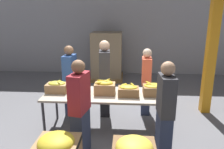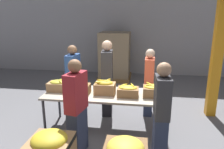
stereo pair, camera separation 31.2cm
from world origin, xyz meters
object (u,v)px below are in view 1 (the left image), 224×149
object	(u,v)px
sorting_table	(105,96)
volunteer_1	(80,109)
volunteer_4	(146,82)
banana_box_4	(154,89)
volunteer_0	(70,81)
pallet_stack_0	(107,56)
banana_box_1	(80,88)
banana_box_0	(57,87)
banana_box_2	(105,87)
banana_box_3	(128,90)
support_pillar	(214,27)
volunteer_3	(165,112)
volunteer_2	(105,79)

from	to	relation	value
sorting_table	volunteer_1	size ratio (longest dim) A/B	1.46
volunteer_4	sorting_table	bearing A→B (deg)	-43.89
banana_box_4	volunteer_0	xyz separation A→B (m)	(-1.82, 0.72, -0.09)
volunteer_4	pallet_stack_0	xyz separation A→B (m)	(-1.15, 2.79, 0.06)
volunteer_1	banana_box_1	bearing A→B (deg)	23.56
banana_box_0	banana_box_2	bearing A→B (deg)	-2.08
banana_box_2	banana_box_3	world-z (taller)	banana_box_2
banana_box_4	pallet_stack_0	size ratio (longest dim) A/B	0.25
volunteer_4	banana_box_0	bearing A→B (deg)	-64.00
pallet_stack_0	volunteer_4	bearing A→B (deg)	-67.61
banana_box_1	volunteer_1	distance (m)	0.78
support_pillar	pallet_stack_0	size ratio (longest dim) A/B	2.38
banana_box_1	volunteer_3	size ratio (longest dim) A/B	0.24
banana_box_0	banana_box_4	bearing A→B (deg)	-1.25
banana_box_1	volunteer_4	bearing A→B (deg)	33.33
sorting_table	support_pillar	xyz separation A→B (m)	(2.32, 1.00, 1.28)
volunteer_3	volunteer_2	bearing A→B (deg)	32.84
volunteer_3	pallet_stack_0	size ratio (longest dim) A/B	0.96
sorting_table	volunteer_2	xyz separation A→B (m)	(-0.07, 0.71, 0.14)
volunteer_1	support_pillar	distance (m)	3.42
banana_box_0	volunteer_2	bearing A→B (deg)	37.03
sorting_table	banana_box_2	distance (m)	0.19
banana_box_2	banana_box_4	world-z (taller)	banana_box_2
pallet_stack_0	sorting_table	bearing A→B (deg)	-85.75
banana_box_2	banana_box_4	bearing A→B (deg)	-0.41
volunteer_0	volunteer_4	distance (m)	1.75
banana_box_0	volunteer_2	distance (m)	1.12
banana_box_0	banana_box_1	xyz separation A→B (m)	(0.48, -0.10, 0.01)
volunteer_3	pallet_stack_0	world-z (taller)	pallet_stack_0
banana_box_4	volunteer_1	bearing A→B (deg)	-147.19
banana_box_2	volunteer_2	size ratio (longest dim) A/B	0.23
volunteer_4	pallet_stack_0	distance (m)	3.02
volunteer_4	support_pillar	size ratio (longest dim) A/B	0.39
banana_box_1	support_pillar	bearing A→B (deg)	20.72
banana_box_0	volunteer_1	world-z (taller)	volunteer_1
banana_box_0	banana_box_4	size ratio (longest dim) A/B	0.98
volunteer_1	volunteer_4	xyz separation A→B (m)	(1.20, 1.66, -0.03)
banana_box_4	volunteer_3	bearing A→B (deg)	-84.72
banana_box_4	volunteer_2	xyz separation A→B (m)	(-1.02, 0.71, -0.03)
volunteer_4	pallet_stack_0	world-z (taller)	pallet_stack_0
support_pillar	volunteer_0	bearing A→B (deg)	-174.99
banana_box_1	pallet_stack_0	world-z (taller)	pallet_stack_0
volunteer_0	volunteer_4	size ratio (longest dim) A/B	1.04
banana_box_0	banana_box_2	size ratio (longest dim) A/B	1.04
volunteer_1	volunteer_2	bearing A→B (deg)	2.22
support_pillar	volunteer_2	bearing A→B (deg)	-173.10
sorting_table	volunteer_0	xyz separation A→B (m)	(-0.87, 0.72, 0.08)
banana_box_0	volunteer_1	distance (m)	1.08
banana_box_3	banana_box_4	bearing A→B (deg)	8.52
banana_box_2	pallet_stack_0	size ratio (longest dim) A/B	0.24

